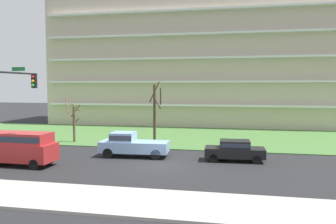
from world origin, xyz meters
The scene contains 10 objects.
ground centered at (0.00, 0.00, 0.00)m, with size 160.00×160.00×0.00m, color #232326.
sidewalk_curb_near centered at (0.00, -8.00, 0.07)m, with size 80.00×4.00×0.15m, color #ADA89E.
grass_lawn_strip centered at (0.00, 14.00, 0.04)m, with size 80.00×16.00×0.08m, color #477238.
apartment_building centered at (0.00, 28.48, 9.25)m, with size 43.11×13.92×18.50m.
tree_far_left centered at (-10.39, 7.91, 2.12)m, with size 1.62×1.54×4.52m.
tree_left centered at (-2.18, 8.15, 3.16)m, with size 1.36×1.37×6.03m.
pickup_blue_near_left centered at (-2.73, 2.49, 1.02)m, with size 5.49×2.26×1.95m.
sedan_black_center_left centered at (5.33, 2.50, 0.87)m, with size 4.47×1.97×1.57m.
van_red_center_right centered at (-9.61, -2.00, 1.40)m, with size 5.26×2.15×2.36m.
traffic_signal_mast centered at (-7.90, -5.21, 4.59)m, with size 0.90×4.45×6.82m.
Camera 1 is at (5.56, -23.62, 5.64)m, focal length 37.13 mm.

